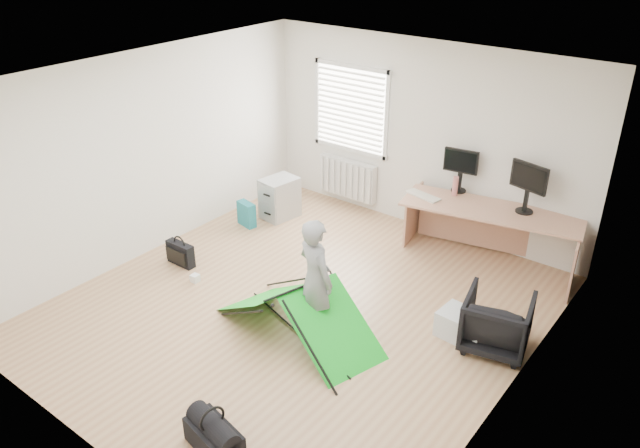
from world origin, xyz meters
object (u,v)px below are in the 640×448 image
Objects in this scene: monitor_right at (527,195)px; storage_crate at (463,326)px; monitor_left at (460,176)px; person at (315,279)px; thermos at (455,186)px; filing_cabinet at (280,198)px; duffel_bag at (214,438)px; laptop_bag at (181,254)px; desk at (488,236)px; kite at (297,311)px; office_chair at (497,322)px.

monitor_right is 2.06m from storage_crate.
monitor_right is at bearing -13.21° from monitor_left.
monitor_left is 0.87× the size of storage_crate.
thermos is at bearing -77.28° from person.
thermos is at bearing -92.89° from monitor_left.
filing_cabinet is 3.70m from storage_crate.
monitor_left is 0.82× the size of duffel_bag.
laptop_bag is at bearing 154.87° from duffel_bag.
desk reaches higher than storage_crate.
duffel_bag is (-1.00, -2.77, -0.03)m from storage_crate.
desk is 1.77m from storage_crate.
monitor_right is at bearing 14.85° from desk.
filing_cabinet is 1.22× the size of monitor_right.
person is 0.45m from kite.
office_chair is (0.47, -1.79, -0.70)m from monitor_right.
person reaches higher than storage_crate.
monitor_right is 0.96× the size of storage_crate.
duffel_bag is (0.47, -1.72, -0.17)m from kite.
kite reaches higher than storage_crate.
office_chair reaches higher than storage_crate.
monitor_left is at bearing 28.39° from filing_cabinet.
storage_crate is at bearing -84.89° from desk.
filing_cabinet is 1.48× the size of laptop_bag.
storage_crate is at bearing -68.95° from monitor_left.
laptop_bag is (-2.56, -2.77, -0.84)m from monitor_left.
thermos is at bearing 121.00° from storage_crate.
thermos is 2.31m from office_chair.
kite reaches higher than duffel_bag.
person reaches higher than monitor_left.
filing_cabinet is at bearing 86.58° from laptop_bag.
desk is at bearing 20.15° from filing_cabinet.
laptop_bag is at bearing -84.98° from filing_cabinet.
kite is 2.19m from laptop_bag.
office_chair is (3.88, -0.98, 0.01)m from filing_cabinet.
storage_crate is at bearing -8.10° from filing_cabinet.
storage_crate is at bearing -59.00° from thermos.
monitor_left is 2.38m from storage_crate.
person is 1.97m from duffel_bag.
office_chair is 3.14m from duffel_bag.
kite reaches higher than laptop_bag.
office_chair is at bearing -50.72° from thermos.
monitor_left is at bearing 145.28° from desk.
monitor_right is at bearing 90.50° from duffel_bag.
monitor_right is at bearing 37.29° from laptop_bag.
monitor_right is at bearing -87.82° from office_chair.
duffel_bag is at bearing 52.03° from office_chair.
office_chair is at bearing -5.87° from filing_cabinet.
thermos is at bearing 98.56° from kite.
thermos is (0.01, -0.15, -0.09)m from monitor_left.
office_chair is 0.38m from storage_crate.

